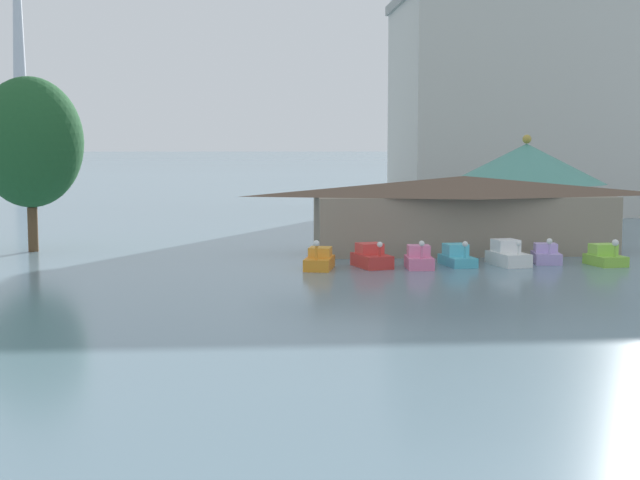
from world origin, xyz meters
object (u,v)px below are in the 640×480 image
pedal_boat_red (371,258)px  pedal_boat_cyan (457,257)px  pedal_boat_lavender (546,255)px  shoreline_tree_tall_left (30,142)px  pedal_boat_orange (320,260)px  pedal_boat_pink (419,259)px  pedal_boat_white (508,255)px  green_roof_pavilion (526,182)px  boathouse (463,213)px  background_building_block (562,105)px  pedal_boat_lime (605,257)px

pedal_boat_red → pedal_boat_cyan: (5.05, 0.35, -0.06)m
pedal_boat_lavender → shoreline_tree_tall_left: shoreline_tree_tall_left is taller
pedal_boat_orange → pedal_boat_cyan: pedal_boat_orange is taller
pedal_boat_pink → pedal_boat_white: 5.48m
pedal_boat_orange → green_roof_pavilion: green_roof_pavilion is taller
pedal_boat_pink → pedal_boat_cyan: size_ratio=0.78×
pedal_boat_cyan → boathouse: size_ratio=0.15×
pedal_boat_lavender → green_roof_pavilion: (4.08, 17.20, 3.57)m
green_roof_pavilion → boathouse: bearing=-123.5°
pedal_boat_lavender → green_roof_pavilion: size_ratio=0.20×
pedal_boat_white → pedal_boat_cyan: bearing=-102.8°
green_roof_pavilion → background_building_block: background_building_block is taller
pedal_boat_cyan → pedal_boat_lavender: 5.50m
green_roof_pavilion → pedal_boat_cyan: bearing=-118.3°
pedal_boat_pink → pedal_boat_lime: pedal_boat_pink is taller
green_roof_pavilion → background_building_block: size_ratio=0.35×
pedal_boat_pink → pedal_boat_lavender: pedal_boat_pink is taller
pedal_boat_lavender → boathouse: 6.95m
pedal_boat_pink → boathouse: bearing=152.0°
pedal_boat_pink → shoreline_tree_tall_left: shoreline_tree_tall_left is taller
shoreline_tree_tall_left → pedal_boat_pink: bearing=-23.0°
pedal_boat_cyan → green_roof_pavilion: 20.47m
pedal_boat_red → pedal_boat_pink: (2.62, -0.69, -0.02)m
pedal_boat_red → pedal_boat_white: 8.02m
pedal_boat_pink → pedal_boat_lime: bearing=94.9°
pedal_boat_lavender → shoreline_tree_tall_left: (-31.54, 8.47, 6.63)m
pedal_boat_lavender → background_building_block: size_ratio=0.07×
pedal_boat_cyan → pedal_boat_white: pedal_boat_white is taller
pedal_boat_lime → pedal_boat_lavender: bearing=-120.7°
pedal_boat_red → pedal_boat_lavender: same height
pedal_boat_white → shoreline_tree_tall_left: bearing=-118.5°
pedal_boat_lavender → boathouse: size_ratio=0.12×
boathouse → green_roof_pavilion: 14.10m
green_roof_pavilion → shoreline_tree_tall_left: shoreline_tree_tall_left is taller
pedal_boat_red → pedal_boat_white: bearing=76.2°
pedal_boat_lavender → pedal_boat_pink: bearing=-70.2°
pedal_boat_cyan → background_building_block: (20.61, 41.21, 10.63)m
pedal_boat_orange → pedal_boat_red: bearing=112.8°
pedal_boat_lime → boathouse: (-6.77, 6.70, 2.10)m
pedal_boat_red → shoreline_tree_tall_left: size_ratio=0.27×
shoreline_tree_tall_left → background_building_block: bearing=34.6°
pedal_boat_orange → pedal_boat_red: size_ratio=1.03×
pedal_boat_pink → pedal_boat_red: bearing=-101.9°
green_roof_pavilion → pedal_boat_red: bearing=-128.9°
pedal_boat_pink → background_building_block: background_building_block is taller
pedal_boat_pink → pedal_boat_lavender: 8.05m
pedal_boat_red → pedal_boat_cyan: 5.06m
pedal_boat_lavender → background_building_block: bearing=168.1°
background_building_block → pedal_boat_orange: bearing=-124.3°
pedal_boat_orange → background_building_block: size_ratio=0.09×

